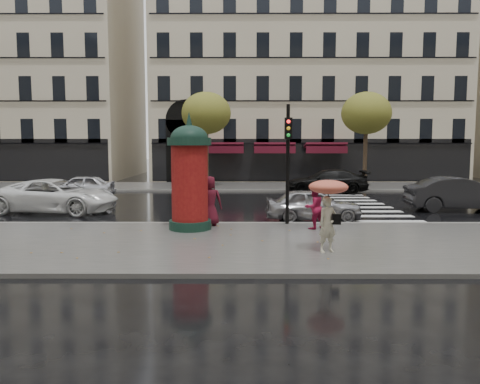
{
  "coord_description": "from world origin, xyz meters",
  "views": [
    {
      "loc": [
        0.42,
        -14.47,
        3.09
      ],
      "look_at": [
        0.37,
        1.5,
        1.44
      ],
      "focal_mm": 35.0,
      "sensor_mm": 36.0,
      "label": 1
    }
  ],
  "objects_px": {
    "traffic_light": "(288,152)",
    "car_white": "(56,196)",
    "morris_column": "(190,173)",
    "car_black": "(326,182)",
    "woman_umbrella": "(328,203)",
    "car_far_silver": "(80,186)",
    "car_darkgrey": "(460,194)",
    "woman_red": "(314,207)",
    "car_silver": "(313,205)",
    "man_burgundy": "(210,201)"
  },
  "relations": [
    {
      "from": "car_far_silver",
      "to": "morris_column",
      "type": "bearing_deg",
      "value": 31.15
    },
    {
      "from": "morris_column",
      "to": "traffic_light",
      "type": "bearing_deg",
      "value": 16.26
    },
    {
      "from": "woman_red",
      "to": "car_silver",
      "type": "distance_m",
      "value": 2.51
    },
    {
      "from": "car_black",
      "to": "car_far_silver",
      "type": "height_order",
      "value": "car_black"
    },
    {
      "from": "car_white",
      "to": "car_far_silver",
      "type": "relative_size",
      "value": 1.4
    },
    {
      "from": "woman_red",
      "to": "car_darkgrey",
      "type": "bearing_deg",
      "value": -174.01
    },
    {
      "from": "morris_column",
      "to": "car_darkgrey",
      "type": "distance_m",
      "value": 13.04
    },
    {
      "from": "man_burgundy",
      "to": "traffic_light",
      "type": "height_order",
      "value": "traffic_light"
    },
    {
      "from": "morris_column",
      "to": "car_black",
      "type": "relative_size",
      "value": 0.8
    },
    {
      "from": "man_burgundy",
      "to": "car_white",
      "type": "relative_size",
      "value": 0.33
    },
    {
      "from": "car_far_silver",
      "to": "car_black",
      "type": "bearing_deg",
      "value": 95.66
    },
    {
      "from": "morris_column",
      "to": "car_darkgrey",
      "type": "height_order",
      "value": "morris_column"
    },
    {
      "from": "traffic_light",
      "to": "car_white",
      "type": "distance_m",
      "value": 10.88
    },
    {
      "from": "traffic_light",
      "to": "car_black",
      "type": "xyz_separation_m",
      "value": [
        3.63,
        12.05,
        -2.05
      ]
    },
    {
      "from": "car_silver",
      "to": "car_white",
      "type": "bearing_deg",
      "value": 76.99
    },
    {
      "from": "car_black",
      "to": "traffic_light",
      "type": "bearing_deg",
      "value": -14.99
    },
    {
      "from": "woman_umbrella",
      "to": "man_burgundy",
      "type": "distance_m",
      "value": 5.52
    },
    {
      "from": "car_black",
      "to": "woman_red",
      "type": "bearing_deg",
      "value": -10.31
    },
    {
      "from": "woman_red",
      "to": "man_burgundy",
      "type": "distance_m",
      "value": 3.76
    },
    {
      "from": "car_silver",
      "to": "car_far_silver",
      "type": "distance_m",
      "value": 14.55
    },
    {
      "from": "morris_column",
      "to": "car_white",
      "type": "height_order",
      "value": "morris_column"
    },
    {
      "from": "car_white",
      "to": "car_darkgrey",
      "type": "bearing_deg",
      "value": -80.59
    },
    {
      "from": "car_black",
      "to": "morris_column",
      "type": "bearing_deg",
      "value": -26.84
    },
    {
      "from": "woman_red",
      "to": "car_far_silver",
      "type": "bearing_deg",
      "value": -70.34
    },
    {
      "from": "man_burgundy",
      "to": "morris_column",
      "type": "relative_size",
      "value": 0.44
    },
    {
      "from": "car_silver",
      "to": "car_darkgrey",
      "type": "relative_size",
      "value": 0.8
    },
    {
      "from": "man_burgundy",
      "to": "car_silver",
      "type": "xyz_separation_m",
      "value": [
        4.04,
        1.8,
        -0.37
      ]
    },
    {
      "from": "car_far_silver",
      "to": "car_white",
      "type": "bearing_deg",
      "value": 4.79
    },
    {
      "from": "man_burgundy",
      "to": "car_white",
      "type": "height_order",
      "value": "man_burgundy"
    },
    {
      "from": "car_white",
      "to": "car_black",
      "type": "xyz_separation_m",
      "value": [
        13.67,
        8.39,
        -0.02
      ]
    },
    {
      "from": "traffic_light",
      "to": "car_black",
      "type": "bearing_deg",
      "value": 73.24
    },
    {
      "from": "traffic_light",
      "to": "car_silver",
      "type": "distance_m",
      "value": 2.86
    },
    {
      "from": "morris_column",
      "to": "car_white",
      "type": "xyz_separation_m",
      "value": [
        -6.55,
        4.68,
        -1.31
      ]
    },
    {
      "from": "morris_column",
      "to": "traffic_light",
      "type": "height_order",
      "value": "traffic_light"
    },
    {
      "from": "woman_red",
      "to": "morris_column",
      "type": "xyz_separation_m",
      "value": [
        -4.34,
        -0.03,
        1.19
      ]
    },
    {
      "from": "traffic_light",
      "to": "morris_column",
      "type": "bearing_deg",
      "value": -163.74
    },
    {
      "from": "morris_column",
      "to": "car_silver",
      "type": "relative_size",
      "value": 1.06
    },
    {
      "from": "man_burgundy",
      "to": "morris_column",
      "type": "xyz_separation_m",
      "value": [
        -0.64,
        -0.71,
        1.04
      ]
    },
    {
      "from": "morris_column",
      "to": "man_burgundy",
      "type": "bearing_deg",
      "value": 47.76
    },
    {
      "from": "car_black",
      "to": "car_darkgrey",
      "type": "bearing_deg",
      "value": 33.01
    },
    {
      "from": "woman_red",
      "to": "car_white",
      "type": "height_order",
      "value": "woman_red"
    },
    {
      "from": "car_far_silver",
      "to": "man_burgundy",
      "type": "bearing_deg",
      "value": 35.35
    },
    {
      "from": "car_darkgrey",
      "to": "woman_red",
      "type": "bearing_deg",
      "value": 127.34
    },
    {
      "from": "woman_umbrella",
      "to": "car_far_silver",
      "type": "height_order",
      "value": "woman_umbrella"
    },
    {
      "from": "morris_column",
      "to": "car_white",
      "type": "distance_m",
      "value": 8.15
    },
    {
      "from": "car_silver",
      "to": "car_far_silver",
      "type": "height_order",
      "value": "car_far_silver"
    },
    {
      "from": "man_burgundy",
      "to": "car_darkgrey",
      "type": "xyz_separation_m",
      "value": [
        11.22,
        4.56,
        -0.24
      ]
    },
    {
      "from": "morris_column",
      "to": "traffic_light",
      "type": "xyz_separation_m",
      "value": [
        3.5,
        1.02,
        0.72
      ]
    },
    {
      "from": "morris_column",
      "to": "woman_umbrella",
      "type": "bearing_deg",
      "value": -40.17
    },
    {
      "from": "morris_column",
      "to": "car_far_silver",
      "type": "bearing_deg",
      "value": 125.47
    }
  ]
}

